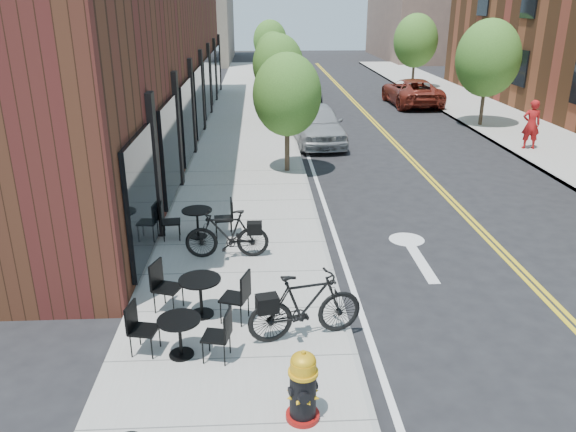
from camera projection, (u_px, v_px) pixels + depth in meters
name	position (u px, v px, depth m)	size (l,w,h in m)	color
ground	(344.00, 312.00, 10.36)	(120.00, 120.00, 0.00)	black
sidewalk_near	(246.00, 164.00, 19.57)	(4.00, 70.00, 0.12)	#9E9B93
building_near	(130.00, 53.00, 21.86)	(5.00, 28.00, 7.00)	#492817
bg_building_left	(188.00, 6.00, 52.97)	(8.00, 14.00, 10.00)	#726656
tree_near_a	(287.00, 95.00, 17.80)	(2.20, 2.20, 3.81)	#382B1E
tree_near_b	(278.00, 65.00, 25.23)	(2.30, 2.30, 3.98)	#382B1E
tree_near_c	(273.00, 54.00, 32.76)	(2.10, 2.10, 3.67)	#382B1E
tree_near_d	(270.00, 41.00, 40.13)	(2.40, 2.40, 4.11)	#382B1E
tree_far_b	(488.00, 58.00, 24.62)	(2.80, 2.80, 4.62)	#382B1E
tree_far_c	(416.00, 41.00, 35.82)	(2.80, 2.80, 4.62)	#382B1E
fire_hydrant	(303.00, 387.00, 7.38)	(0.59, 0.59, 1.05)	maroon
bicycle_left	(227.00, 234.00, 12.13)	(0.51, 1.81, 1.09)	black
bicycle_right	(305.00, 306.00, 9.19)	(0.55, 1.95, 1.17)	black
bistro_set_a	(200.00, 291.00, 9.88)	(1.77, 0.98, 0.93)	black
bistro_set_b	(180.00, 332.00, 8.75)	(1.62, 0.81, 0.85)	black
bistro_set_c	(197.00, 219.00, 13.23)	(1.68, 0.79, 0.89)	black
parked_car_a	(317.00, 124.00, 22.49)	(1.88, 4.67, 1.59)	#94979B
parked_car_b	(301.00, 91.00, 30.67)	(1.68, 4.82, 1.59)	black
parked_car_c	(297.00, 79.00, 35.51)	(2.20, 5.41, 1.57)	#A0A0A4
parked_car_far	(411.00, 92.00, 30.96)	(2.42, 5.25, 1.46)	maroon
pedestrian	(531.00, 124.00, 21.15)	(0.68, 0.44, 1.85)	#A61616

